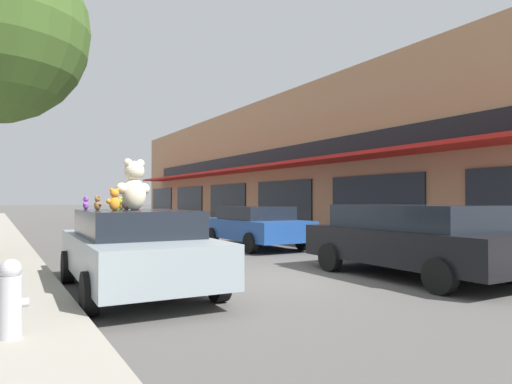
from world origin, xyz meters
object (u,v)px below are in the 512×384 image
teddy_bear_pink (127,204)px  parked_car_far_center (256,226)px  teddy_bear_giant (134,185)px  teddy_bear_red (138,200)px  teddy_bear_teal (115,204)px  teddy_bear_brown (98,203)px  parked_car_far_left (414,238)px  teddy_bear_purple (86,203)px  teddy_bear_green (126,199)px  teddy_bear_white (133,201)px  teddy_bear_orange (114,200)px  teddy_bear_yellow (121,203)px  fire_hydrant (10,298)px  plush_art_car (136,248)px

teddy_bear_pink → parked_car_far_center: size_ratio=0.05×
teddy_bear_giant → teddy_bear_red: (0.25, 0.67, -0.26)m
teddy_bear_teal → teddy_bear_pink: 0.40m
teddy_bear_brown → parked_car_far_left: (5.80, -1.62, -0.70)m
teddy_bear_purple → teddy_bear_giant: bearing=62.0°
teddy_bear_green → parked_car_far_left: (5.22, -2.07, -0.77)m
teddy_bear_white → teddy_bear_green: (-0.05, 0.28, 0.03)m
teddy_bear_orange → parked_car_far_left: bearing=158.4°
teddy_bear_teal → parked_car_far_center: 6.90m
teddy_bear_teal → teddy_bear_yellow: teddy_bear_yellow is taller
teddy_bear_pink → parked_car_far_center: 7.06m
teddy_bear_teal → fire_hydrant: (-1.77, -3.29, -0.92)m
teddy_bear_white → parked_car_far_center: bearing=-141.5°
teddy_bear_green → teddy_bear_purple: bearing=-52.7°
teddy_bear_teal → fire_hydrant: teddy_bear_teal is taller
plush_art_car → teddy_bear_yellow: (-0.01, 0.99, 0.75)m
teddy_bear_giant → teddy_bear_green: size_ratio=2.30×
plush_art_car → teddy_bear_yellow: teddy_bear_yellow is taller
plush_art_car → fire_hydrant: plush_art_car is taller
teddy_bear_green → fire_hydrant: size_ratio=0.48×
teddy_bear_pink → teddy_bear_brown: size_ratio=0.89×
parked_car_far_left → parked_car_far_center: parked_car_far_left is taller
teddy_bear_white → teddy_bear_red: size_ratio=0.93×
teddy_bear_orange → teddy_bear_teal: teddy_bear_orange is taller
teddy_bear_green → parked_car_far_left: 5.66m
teddy_bear_giant → teddy_bear_brown: 0.67m
teddy_bear_red → teddy_bear_teal: bearing=34.3°
teddy_bear_white → fire_hydrant: teddy_bear_white is taller
plush_art_car → teddy_bear_red: (0.26, 0.83, 0.80)m
teddy_bear_white → teddy_bear_pink: 0.13m
teddy_bear_brown → teddy_bear_red: size_ratio=0.72×
teddy_bear_red → fire_hydrant: bearing=85.0°
teddy_bear_brown → teddy_bear_yellow: teddy_bear_brown is taller
parked_car_far_left → teddy_bear_orange: bearing=167.6°
teddy_bear_giant → teddy_bear_teal: (-0.17, 0.62, -0.32)m
teddy_bear_teal → fire_hydrant: bearing=104.8°
teddy_bear_orange → teddy_bear_green: bearing=-124.6°
teddy_bear_white → teddy_bear_brown: size_ratio=1.30×
teddy_bear_green → plush_art_car: bearing=64.5°
teddy_bear_yellow → teddy_bear_pink: bearing=116.8°
teddy_bear_purple → teddy_bear_pink: bearing=67.8°
plush_art_car → teddy_bear_pink: teddy_bear_pink is taller
parked_car_far_left → teddy_bear_green: bearing=158.4°
teddy_bear_giant → teddy_bear_teal: teddy_bear_giant is taller
teddy_bear_brown → parked_car_far_left: 6.07m
fire_hydrant → teddy_bear_red: bearing=56.7°
parked_car_far_left → parked_car_far_center: size_ratio=1.07×
teddy_bear_teal → parked_car_far_left: bearing=-158.5°
teddy_bear_yellow → parked_car_far_left: teddy_bear_yellow is taller
teddy_bear_brown → teddy_bear_red: bearing=-81.9°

